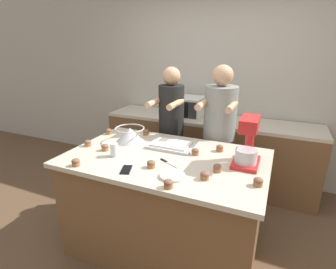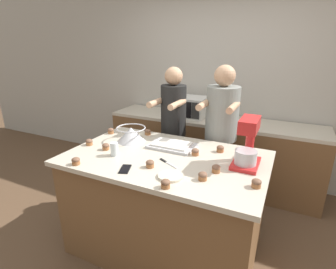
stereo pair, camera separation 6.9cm
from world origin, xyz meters
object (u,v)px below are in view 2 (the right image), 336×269
Objects in this scene: cupcake_2 at (256,183)px; cupcake_10 at (76,161)px; person_left at (173,134)px; cupcake_3 at (203,176)px; person_right at (220,141)px; stand_mixer at (247,145)px; knife at (167,163)px; drinking_glass at (114,149)px; mixing_bowl at (131,134)px; microwave_oven at (187,106)px; cupcake_9 at (148,132)px; cupcake_4 at (195,152)px; cupcake_5 at (89,142)px; small_plate at (171,176)px; cupcake_11 at (216,169)px; cupcake_1 at (111,131)px; cell_phone at (125,169)px; cupcake_8 at (150,164)px; cupcake_0 at (106,147)px; baking_tray at (172,145)px; cupcake_6 at (166,184)px; cupcake_7 at (220,149)px.

cupcake_2 is 1.00× the size of cupcake_10.
person_left is 25.00× the size of cupcake_3.
person_right is 0.76m from stand_mixer.
person_right is at bearing 76.07° from knife.
drinking_glass reaches higher than cupcake_2.
microwave_oven is (0.11, 1.22, 0.03)m from mixing_bowl.
cupcake_9 is (-1.19, 0.62, 0.00)m from cupcake_2.
cupcake_5 is (-0.99, -0.21, 0.00)m from cupcake_4.
cupcake_5 reaches higher than small_plate.
cupcake_10 is at bearing -143.62° from cupcake_4.
cupcake_11 is (-0.18, -0.22, -0.14)m from stand_mixer.
cell_phone is at bearing -45.89° from cupcake_1.
mixing_bowl is at bearing 41.25° from cupcake_5.
person_right is at bearing 24.23° from cupcake_9.
cupcake_5 is at bearing -86.11° from cupcake_1.
drinking_glass reaches higher than cupcake_8.
stand_mixer is at bearing 24.97° from cupcake_10.
cell_phone is 2.44× the size of cupcake_5.
cupcake_0 is 0.81m from cupcake_4.
person_right is 0.78m from cupcake_9.
person_right is 1.19m from cupcake_0.
cupcake_8 is at bearing -78.21° from microwave_oven.
knife is at bearing -47.67° from cupcake_9.
microwave_oven is at bearing 83.46° from cupcake_10.
cupcake_2 is at bearing -17.07° from cupcake_1.
cell_phone is 2.44× the size of cupcake_4.
baking_tray is at bearing 162.52° from cupcake_4.
cupcake_9 is at bearing -155.77° from person_right.
stand_mixer is at bearing 111.72° from cupcake_2.
person_right reaches higher than cupcake_6.
cupcake_7 is 0.83m from cupcake_9.
cell_phone is 2.44× the size of cupcake_11.
cupcake_9 is at bearing 20.24° from cupcake_1.
microwave_oven reaches higher than cupcake_3.
cupcake_0 is at bearing -179.98° from cupcake_11.
cupcake_6 is at bearing -66.07° from knife.
cupcake_7 is (0.87, 0.11, -0.05)m from mixing_bowl.
cupcake_4 is at bearing 59.03° from knife.
cupcake_0 is (-0.39, 0.26, 0.03)m from cell_phone.
baking_tray is 6.45× the size of cupcake_3.
cupcake_7 is at bearing 22.78° from cupcake_0.
cupcake_4 is 0.99m from cupcake_10.
person_right is 1.03m from cupcake_8.
person_right reaches higher than cupcake_7.
person_left reaches higher than cupcake_9.
cupcake_11 is at bearing -43.06° from cupcake_4.
cupcake_10 is (-0.31, -1.19, 0.10)m from person_left.
person_left is at bearing 81.38° from drinking_glass.
knife is (0.24, 0.24, -0.00)m from cell_phone.
mixing_bowl is 1.81× the size of cell_phone.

